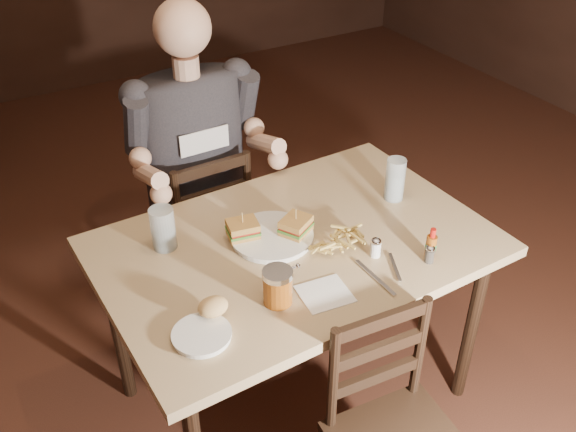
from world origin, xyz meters
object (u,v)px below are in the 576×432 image
dinner_plate (272,238)px  side_plate (202,336)px  glass_left (163,228)px  glass_right (395,179)px  chair_far (200,227)px  syrup_dispenser (278,287)px  diner (196,128)px  main_table (295,259)px  hot_sauce (431,243)px

dinner_plate → side_plate: 0.51m
glass_left → glass_right: 0.87m
chair_far → syrup_dispenser: 1.03m
glass_right → side_plate: (-0.92, -0.31, -0.08)m
chair_far → glass_right: size_ratio=5.09×
dinner_plate → glass_left: glass_left is taller
syrup_dispenser → diner: bearing=80.1°
main_table → side_plate: 0.53m
syrup_dispenser → side_plate: 0.27m
glass_left → hot_sauce: bearing=-33.7°
dinner_plate → glass_left: 0.37m
dinner_plate → side_plate: dinner_plate is taller
glass_right → hot_sauce: size_ratio=1.45×
chair_far → glass_left: bearing=56.7°
hot_sauce → glass_right: bearing=71.2°
glass_left → glass_right: bearing=-9.6°
dinner_plate → main_table: bearing=-41.9°
glass_left → chair_far: bearing=57.7°
diner → glass_left: bearing=-126.2°
chair_far → hot_sauce: size_ratio=7.39×
diner → main_table: bearing=-84.8°
diner → syrup_dispenser: 0.90m
dinner_plate → side_plate: size_ratio=1.67×
diner → glass_left: diner is taller
diner → syrup_dispenser: size_ratio=8.44×
diner → dinner_plate: size_ratio=3.58×
diner → hot_sauce: diner is taller
diner → glass_right: (0.53, -0.60, -0.08)m
dinner_plate → hot_sauce: hot_sauce is taller
main_table → glass_left: size_ratio=8.86×
diner → side_plate: size_ratio=5.97×
chair_far → glass_left: glass_left is taller
dinner_plate → glass_right: 0.53m
side_plate → glass_left: bearing=81.8°
glass_right → main_table: bearing=-173.3°
side_plate → diner: bearing=66.9°
dinner_plate → syrup_dispenser: syrup_dispenser is taller
syrup_dispenser → glass_right: bearing=21.6°
chair_far → diner: 0.52m
glass_left → side_plate: (-0.07, -0.46, -0.07)m
hot_sauce → syrup_dispenser: (-0.54, 0.06, 0.00)m
chair_far → dinner_plate: size_ratio=3.01×
hot_sauce → syrup_dispenser: size_ratio=0.96×
chair_far → dinner_plate: bearing=90.0°
dinner_plate → chair_far: bearing=91.0°
glass_right → syrup_dispenser: 0.72m
main_table → syrup_dispenser: bearing=-130.7°
chair_far → glass_left: size_ratio=5.55×
diner → side_plate: (-0.39, -0.91, -0.16)m
main_table → dinner_plate: dinner_plate is taller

